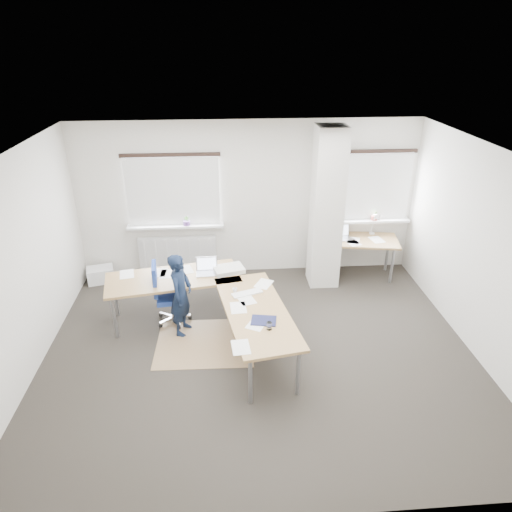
{
  "coord_description": "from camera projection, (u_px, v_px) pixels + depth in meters",
  "views": [
    {
      "loc": [
        -0.44,
        -5.21,
        4.05
      ],
      "look_at": [
        0.02,
        0.9,
        1.07
      ],
      "focal_mm": 32.0,
      "sensor_mm": 36.0,
      "label": 1
    }
  ],
  "objects": [
    {
      "name": "task_chair",
      "position": [
        170.0,
        306.0,
        7.03
      ],
      "size": [
        0.55,
        0.55,
        1.01
      ],
      "rotation": [
        0.0,
        0.0,
        0.11
      ],
      "color": "navy",
      "rests_on": "ground"
    },
    {
      "name": "desk_side",
      "position": [
        358.0,
        241.0,
        8.24
      ],
      "size": [
        1.49,
        0.92,
        1.22
      ],
      "rotation": [
        0.0,
        0.0,
        -0.16
      ],
      "color": "olive",
      "rests_on": "ground"
    },
    {
      "name": "floor_mat",
      "position": [
        205.0,
        343.0,
        6.65
      ],
      "size": [
        1.42,
        1.21,
        0.01
      ],
      "primitive_type": "cube",
      "rotation": [
        0.0,
        0.0,
        -0.02
      ],
      "color": "#937450",
      "rests_on": "ground"
    },
    {
      "name": "ground",
      "position": [
        259.0,
        351.0,
        6.47
      ],
      "size": [
        6.0,
        6.0,
        0.0
      ],
      "primitive_type": "plane",
      "color": "#292621",
      "rests_on": "ground"
    },
    {
      "name": "person",
      "position": [
        181.0,
        295.0,
        6.63
      ],
      "size": [
        0.43,
        0.54,
        1.28
      ],
      "primitive_type": "imported",
      "rotation": [
        0.0,
        0.0,
        1.28
      ],
      "color": "black",
      "rests_on": "ground"
    },
    {
      "name": "room_shell",
      "position": [
        270.0,
        225.0,
        6.13
      ],
      "size": [
        6.04,
        5.04,
        2.82
      ],
      "color": "beige",
      "rests_on": "ground"
    },
    {
      "name": "desk_main",
      "position": [
        215.0,
        294.0,
        6.55
      ],
      "size": [
        2.82,
        2.63,
        0.96
      ],
      "rotation": [
        0.0,
        0.0,
        0.17
      ],
      "color": "olive",
      "rests_on": "ground"
    },
    {
      "name": "white_crate",
      "position": [
        101.0,
        275.0,
        8.25
      ],
      "size": [
        0.52,
        0.42,
        0.27
      ],
      "primitive_type": "cube",
      "rotation": [
        0.0,
        0.0,
        0.25
      ],
      "color": "white",
      "rests_on": "ground"
    }
  ]
}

